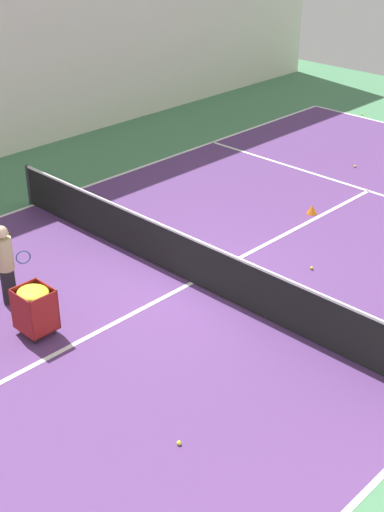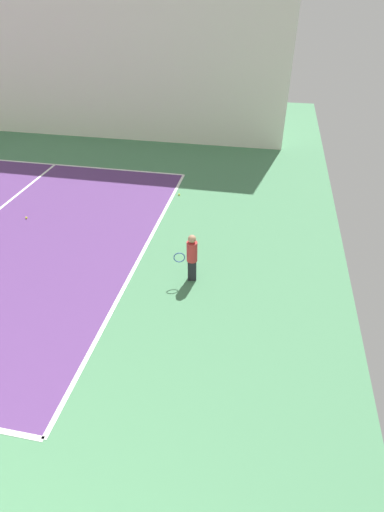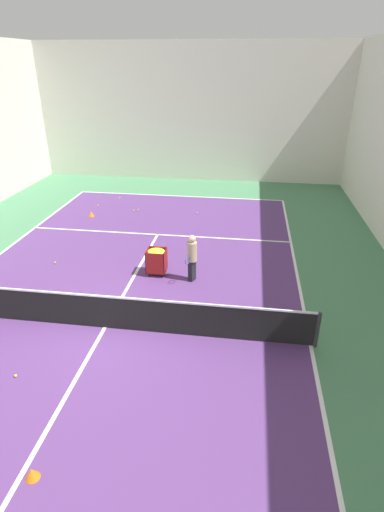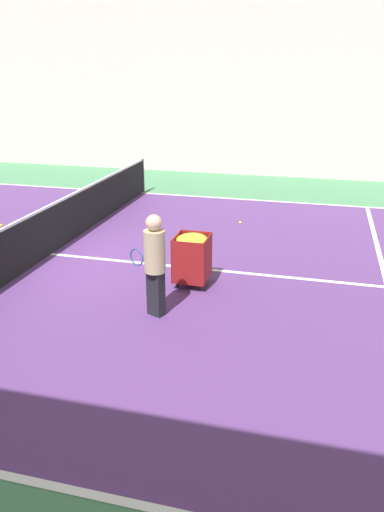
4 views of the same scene
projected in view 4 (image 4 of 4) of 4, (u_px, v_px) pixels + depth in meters
name	position (u px, v px, depth m)	size (l,w,h in m)	color
ground_plane	(51.00, 254.00, 10.39)	(35.15, 35.15, 0.00)	#477F56
court_playing_area	(51.00, 254.00, 10.39)	(11.06, 24.08, 0.00)	#563370
line_sideline_left	(142.00, 193.00, 15.39)	(0.10, 24.08, 0.00)	white
line_centre_service	(51.00, 254.00, 10.39)	(0.10, 13.24, 0.00)	white
hall_enclosure_left	(174.00, 60.00, 17.28)	(0.15, 31.45, 7.69)	silver
tennis_net	(49.00, 230.00, 10.20)	(11.36, 0.10, 1.03)	#2D2D33
coach_at_net	(155.00, 259.00, 7.55)	(0.43, 0.68, 1.64)	black
ball_cart	(192.00, 250.00, 8.72)	(0.65, 0.58, 0.93)	maroon
tennis_ball_5	(65.00, 198.00, 14.71)	(0.07, 0.07, 0.07)	yellow
tennis_ball_9	(1.00, 225.00, 12.15)	(0.07, 0.07, 0.07)	yellow
tennis_ball_13	(240.00, 223.00, 12.36)	(0.07, 0.07, 0.07)	yellow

